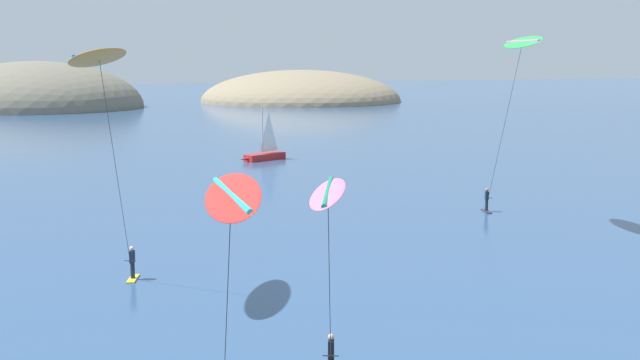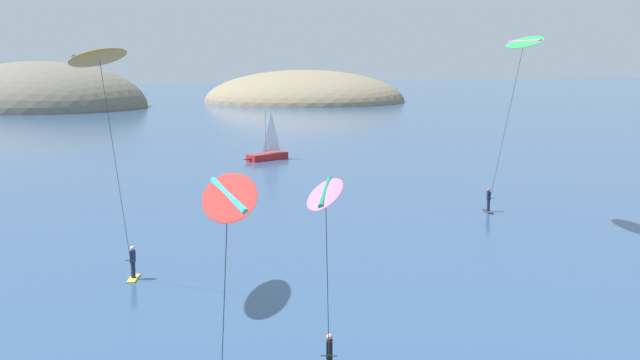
% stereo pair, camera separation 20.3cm
% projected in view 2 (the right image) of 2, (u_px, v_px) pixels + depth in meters
% --- Properties ---
extents(headland_island, '(105.37, 50.58, 19.51)m').
position_uv_depth(headland_island, '(179.00, 105.00, 178.84)').
color(headland_island, '#84755B').
rests_on(headland_island, ground).
extents(sailboat_far, '(5.69, 3.62, 5.70)m').
position_uv_depth(sailboat_far, '(265.00, 154.00, 85.01)').
color(sailboat_far, '#B22323').
rests_on(sailboat_far, ground).
extents(kitesurfer_red, '(1.44, 5.69, 8.06)m').
position_uv_depth(kitesurfer_red, '(227.00, 215.00, 20.80)').
color(kitesurfer_red, silver).
rests_on(kitesurfer_red, ground).
extents(kitesurfer_pink, '(2.95, 5.87, 7.32)m').
position_uv_depth(kitesurfer_pink, '(326.00, 212.00, 24.21)').
color(kitesurfer_pink, yellow).
rests_on(kitesurfer_pink, ground).
extents(kitesurfer_green, '(2.80, 9.42, 12.35)m').
position_uv_depth(kitesurfer_green, '(521.00, 55.00, 50.18)').
color(kitesurfer_green, '#2D2D33').
rests_on(kitesurfer_green, ground).
extents(kitesurfer_orange, '(3.81, 7.13, 11.49)m').
position_uv_depth(kitesurfer_orange, '(102.00, 72.00, 35.23)').
color(kitesurfer_orange, yellow).
rests_on(kitesurfer_orange, ground).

